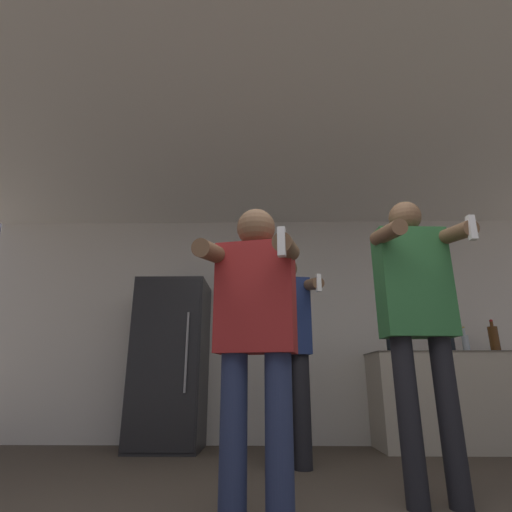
% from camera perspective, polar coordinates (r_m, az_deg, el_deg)
% --- Properties ---
extents(wall_back, '(7.00, 0.06, 2.55)m').
position_cam_1_polar(wall_back, '(4.70, 3.52, -9.81)').
color(wall_back, silver).
rests_on(wall_back, ground_plane).
extents(ceiling_slab, '(7.00, 3.81, 0.05)m').
position_cam_1_polar(ceiling_slab, '(3.55, 4.21, 15.42)').
color(ceiling_slab, silver).
rests_on(ceiling_slab, wall_back).
extents(refrigerator, '(0.71, 0.71, 1.68)m').
position_cam_1_polar(refrigerator, '(4.40, -12.06, -14.62)').
color(refrigerator, '#262628').
rests_on(refrigerator, ground_plane).
extents(counter, '(1.61, 0.63, 0.94)m').
position_cam_1_polar(counter, '(4.73, 26.35, -17.97)').
color(counter, '#BCB29E').
rests_on(counter, ground_plane).
extents(bottle_amber_bourbon, '(0.07, 0.07, 0.35)m').
position_cam_1_polar(bottle_amber_bourbon, '(4.64, 24.50, -10.73)').
color(bottle_amber_bourbon, maroon).
rests_on(bottle_amber_bourbon, counter).
extents(bottle_green_wine, '(0.10, 0.10, 0.34)m').
position_cam_1_polar(bottle_green_wine, '(4.90, 30.87, -10.09)').
color(bottle_green_wine, '#563314').
rests_on(bottle_green_wine, counter).
extents(bottle_short_whiskey, '(0.09, 0.09, 0.26)m').
position_cam_1_polar(bottle_short_whiskey, '(4.47, 18.71, -11.60)').
color(bottle_short_whiskey, black).
rests_on(bottle_short_whiskey, counter).
extents(bottle_red_label, '(0.07, 0.07, 0.26)m').
position_cam_1_polar(bottle_red_label, '(4.75, 27.78, -10.92)').
color(bottle_red_label, silver).
rests_on(bottle_red_label, counter).
extents(bottle_tall_gin, '(0.08, 0.08, 0.29)m').
position_cam_1_polar(bottle_tall_gin, '(4.69, 25.99, -10.84)').
color(bottle_tall_gin, black).
rests_on(bottle_tall_gin, counter).
extents(person_woman_foreground, '(0.55, 0.55, 1.59)m').
position_cam_1_polar(person_woman_foreground, '(2.12, -0.06, -10.03)').
color(person_woman_foreground, navy).
rests_on(person_woman_foreground, ground_plane).
extents(person_man_side, '(0.51, 0.51, 1.78)m').
position_cam_1_polar(person_man_side, '(2.62, 22.01, -7.01)').
color(person_man_side, black).
rests_on(person_man_side, ground_plane).
extents(person_spectator_back, '(0.50, 0.53, 1.70)m').
position_cam_1_polar(person_spectator_back, '(3.41, 4.64, -12.29)').
color(person_spectator_back, black).
rests_on(person_spectator_back, ground_plane).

